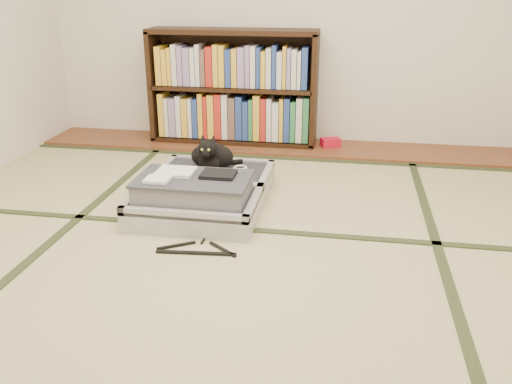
# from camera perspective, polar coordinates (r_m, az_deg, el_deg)

# --- Properties ---
(floor) EXTENTS (4.50, 4.50, 0.00)m
(floor) POSITION_cam_1_polar(r_m,az_deg,el_deg) (2.65, -2.38, -7.73)
(floor) COLOR #C2BC81
(floor) RESTS_ON ground
(wood_strip) EXTENTS (4.00, 0.50, 0.02)m
(wood_strip) POSITION_cam_1_polar(r_m,az_deg,el_deg) (4.47, 2.97, 4.81)
(wood_strip) COLOR brown
(wood_strip) RESTS_ON ground
(red_item) EXTENTS (0.17, 0.14, 0.07)m
(red_item) POSITION_cam_1_polar(r_m,az_deg,el_deg) (4.46, 7.83, 5.20)
(red_item) COLOR red
(red_item) RESTS_ON wood_strip
(tatami_borders) EXTENTS (4.00, 4.50, 0.01)m
(tatami_borders) POSITION_cam_1_polar(r_m,az_deg,el_deg) (3.08, -0.46, -3.24)
(tatami_borders) COLOR #2D381E
(tatami_borders) RESTS_ON ground
(bookcase) EXTENTS (1.36, 0.31, 0.92)m
(bookcase) POSITION_cam_1_polar(r_m,az_deg,el_deg) (4.50, -2.42, 10.72)
(bookcase) COLOR black
(bookcase) RESTS_ON wood_strip
(suitcase) EXTENTS (0.72, 0.96, 0.28)m
(suitcase) POSITION_cam_1_polar(r_m,az_deg,el_deg) (3.27, -5.59, 0.00)
(suitcase) COLOR silver
(suitcase) RESTS_ON floor
(cat) EXTENTS (0.32, 0.32, 0.26)m
(cat) POSITION_cam_1_polar(r_m,az_deg,el_deg) (3.49, -4.71, 3.80)
(cat) COLOR black
(cat) RESTS_ON suitcase
(cable_coil) EXTENTS (0.10, 0.10, 0.02)m
(cable_coil) POSITION_cam_1_polar(r_m,az_deg,el_deg) (3.52, -1.67, 2.51)
(cable_coil) COLOR white
(cable_coil) RESTS_ON suitcase
(hanger) EXTENTS (0.42, 0.21, 0.01)m
(hanger) POSITION_cam_1_polar(r_m,az_deg,el_deg) (2.78, -6.15, -6.08)
(hanger) COLOR black
(hanger) RESTS_ON floor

